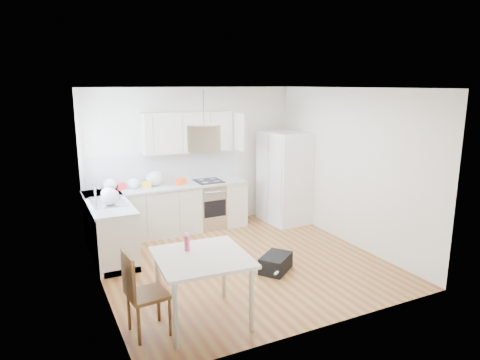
# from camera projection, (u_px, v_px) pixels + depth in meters

# --- Properties ---
(floor) EXTENTS (4.20, 4.20, 0.00)m
(floor) POSITION_uv_depth(u_px,v_px,m) (241.00, 261.00, 6.79)
(floor) COLOR brown
(floor) RESTS_ON ground
(ceiling) EXTENTS (4.20, 4.20, 0.00)m
(ceiling) POSITION_uv_depth(u_px,v_px,m) (241.00, 88.00, 6.20)
(ceiling) COLOR white
(ceiling) RESTS_ON wall_back
(wall_back) EXTENTS (4.20, 0.00, 4.20)m
(wall_back) POSITION_uv_depth(u_px,v_px,m) (193.00, 158.00, 8.33)
(wall_back) COLOR white
(wall_back) RESTS_ON floor
(wall_left) EXTENTS (0.00, 4.20, 4.20)m
(wall_left) POSITION_uv_depth(u_px,v_px,m) (97.00, 194.00, 5.59)
(wall_left) COLOR white
(wall_left) RESTS_ON floor
(wall_right) EXTENTS (0.00, 4.20, 4.20)m
(wall_right) POSITION_uv_depth(u_px,v_px,m) (349.00, 167.00, 7.40)
(wall_right) COLOR white
(wall_right) RESTS_ON floor
(window_glassblock) EXTENTS (0.02, 1.00, 1.00)m
(window_glassblock) POSITION_uv_depth(u_px,v_px,m) (85.00, 152.00, 6.51)
(window_glassblock) COLOR #BFE0F9
(window_glassblock) RESTS_ON wall_left
(cabinets_back) EXTENTS (3.00, 0.60, 0.88)m
(cabinets_back) POSITION_uv_depth(u_px,v_px,m) (169.00, 210.00, 8.01)
(cabinets_back) COLOR beige
(cabinets_back) RESTS_ON floor
(cabinets_left) EXTENTS (0.60, 1.80, 0.88)m
(cabinets_left) POSITION_uv_depth(u_px,v_px,m) (109.00, 229.00, 6.97)
(cabinets_left) COLOR beige
(cabinets_left) RESTS_ON floor
(counter_back) EXTENTS (3.02, 0.64, 0.04)m
(counter_back) POSITION_uv_depth(u_px,v_px,m) (169.00, 187.00, 7.91)
(counter_back) COLOR silver
(counter_back) RESTS_ON cabinets_back
(counter_left) EXTENTS (0.64, 1.82, 0.04)m
(counter_left) POSITION_uv_depth(u_px,v_px,m) (107.00, 202.00, 6.87)
(counter_left) COLOR silver
(counter_left) RESTS_ON cabinets_left
(backsplash_back) EXTENTS (3.00, 0.01, 0.58)m
(backsplash_back) POSITION_uv_depth(u_px,v_px,m) (163.00, 167.00, 8.10)
(backsplash_back) COLOR white
(backsplash_back) RESTS_ON wall_back
(backsplash_left) EXTENTS (0.01, 1.80, 0.58)m
(backsplash_left) POSITION_uv_depth(u_px,v_px,m) (87.00, 185.00, 6.67)
(backsplash_left) COLOR white
(backsplash_left) RESTS_ON wall_left
(upper_cabinets) EXTENTS (1.70, 0.32, 0.75)m
(upper_cabinets) POSITION_uv_depth(u_px,v_px,m) (188.00, 132.00, 8.01)
(upper_cabinets) COLOR beige
(upper_cabinets) RESTS_ON wall_back
(range_oven) EXTENTS (0.50, 0.61, 0.88)m
(range_oven) POSITION_uv_depth(u_px,v_px,m) (209.00, 205.00, 8.35)
(range_oven) COLOR #B6B9BB
(range_oven) RESTS_ON floor
(sink) EXTENTS (0.50, 0.80, 0.16)m
(sink) POSITION_uv_depth(u_px,v_px,m) (108.00, 202.00, 6.82)
(sink) COLOR #B6B9BB
(sink) RESTS_ON counter_left
(refrigerator) EXTENTS (0.92, 0.96, 1.83)m
(refrigerator) POSITION_uv_depth(u_px,v_px,m) (285.00, 177.00, 8.60)
(refrigerator) COLOR white
(refrigerator) RESTS_ON floor
(dining_table) EXTENTS (1.10, 1.10, 0.82)m
(dining_table) POSITION_uv_depth(u_px,v_px,m) (202.00, 263.00, 4.95)
(dining_table) COLOR beige
(dining_table) RESTS_ON floor
(dining_chair) EXTENTS (0.45, 0.45, 0.99)m
(dining_chair) POSITION_uv_depth(u_px,v_px,m) (148.00, 292.00, 4.75)
(dining_chair) COLOR #513318
(dining_chair) RESTS_ON floor
(drink_bottle) EXTENTS (0.08, 0.08, 0.22)m
(drink_bottle) POSITION_uv_depth(u_px,v_px,m) (187.00, 242.00, 5.06)
(drink_bottle) COLOR #D53B61
(drink_bottle) RESTS_ON dining_table
(gym_bag) EXTENTS (0.64, 0.60, 0.25)m
(gym_bag) POSITION_uv_depth(u_px,v_px,m) (276.00, 263.00, 6.43)
(gym_bag) COLOR black
(gym_bag) RESTS_ON floor
(pendant_lamp) EXTENTS (0.45, 0.45, 0.28)m
(pendant_lamp) POSITION_uv_depth(u_px,v_px,m) (204.00, 138.00, 4.66)
(pendant_lamp) COLOR tan
(pendant_lamp) RESTS_ON ceiling
(grocery_bag_a) EXTENTS (0.25, 0.21, 0.22)m
(grocery_bag_a) POSITION_uv_depth(u_px,v_px,m) (110.00, 185.00, 7.47)
(grocery_bag_a) COLOR white
(grocery_bag_a) RESTS_ON counter_back
(grocery_bag_b) EXTENTS (0.21, 0.18, 0.19)m
(grocery_bag_b) POSITION_uv_depth(u_px,v_px,m) (134.00, 184.00, 7.65)
(grocery_bag_b) COLOR white
(grocery_bag_b) RESTS_ON counter_back
(grocery_bag_c) EXTENTS (0.31, 0.27, 0.28)m
(grocery_bag_c) POSITION_uv_depth(u_px,v_px,m) (155.00, 178.00, 7.86)
(grocery_bag_c) COLOR white
(grocery_bag_c) RESTS_ON counter_back
(grocery_bag_d) EXTENTS (0.21, 0.18, 0.19)m
(grocery_bag_d) POSITION_uv_depth(u_px,v_px,m) (107.00, 193.00, 6.98)
(grocery_bag_d) COLOR white
(grocery_bag_d) RESTS_ON counter_back
(grocery_bag_e) EXTENTS (0.28, 0.24, 0.26)m
(grocery_bag_e) POSITION_uv_depth(u_px,v_px,m) (110.00, 197.00, 6.62)
(grocery_bag_e) COLOR white
(grocery_bag_e) RESTS_ON counter_left
(snack_orange) EXTENTS (0.20, 0.15, 0.12)m
(snack_orange) POSITION_uv_depth(u_px,v_px,m) (181.00, 181.00, 7.97)
(snack_orange) COLOR #F04F15
(snack_orange) RESTS_ON counter_back
(snack_yellow) EXTENTS (0.17, 0.12, 0.11)m
(snack_yellow) POSITION_uv_depth(u_px,v_px,m) (147.00, 185.00, 7.73)
(snack_yellow) COLOR gold
(snack_yellow) RESTS_ON counter_back
(snack_red) EXTENTS (0.19, 0.16, 0.11)m
(snack_red) POSITION_uv_depth(u_px,v_px,m) (121.00, 187.00, 7.59)
(snack_red) COLOR red
(snack_red) RESTS_ON counter_back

